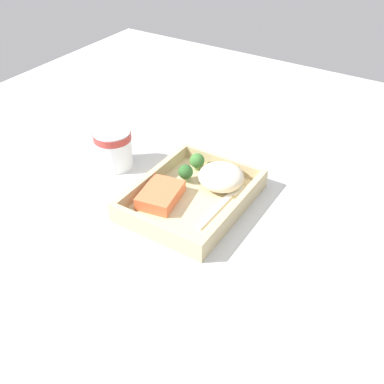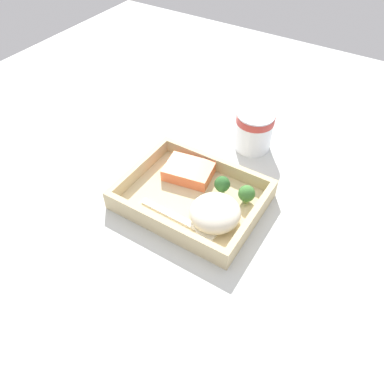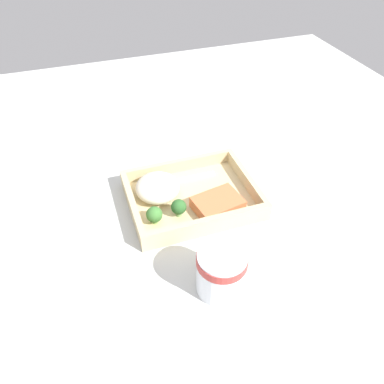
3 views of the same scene
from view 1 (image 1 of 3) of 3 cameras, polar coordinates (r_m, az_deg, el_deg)
The scene contains 10 objects.
ground_plane at distance 89.81cm, azimuth 0.00°, elevation -1.88°, with size 160.00×160.00×2.00cm, color #BBBEBB.
takeout_tray at distance 88.81cm, azimuth 0.00°, elevation -1.08°, with size 26.15×20.29×1.20cm, color #C8B486.
tray_rim at distance 87.56cm, azimuth 0.00°, elevation -0.03°, with size 26.15×20.29×2.88cm.
salmon_fillet at distance 87.39cm, azimuth -4.02°, elevation -0.38°, with size 9.33×6.80×2.51cm, color #E96F43.
mashed_potatoes at distance 90.54cm, azimuth 3.73°, elevation 1.94°, with size 9.13×9.32×4.52cm, color beige.
broccoli_floret_1 at distance 91.75cm, azimuth -0.81°, elevation 2.53°, with size 3.07×3.07×3.85cm.
broccoli_floret_2 at distance 95.50cm, azimuth 0.65°, elevation 3.96°, with size 3.19×3.19×3.75cm.
fork at distance 87.14cm, azimuth 3.92°, elevation -1.36°, with size 15.83×2.27×0.44cm.
paper_cup at distance 99.02cm, azimuth -9.95°, elevation 5.73°, with size 8.20×8.20×8.61cm.
receipt_slip at distance 94.24cm, azimuth -14.33°, elevation -0.22°, with size 9.69×14.66×0.24cm, color white.
Camera 1 is at (-58.93, -37.15, 55.68)cm, focal length 42.00 mm.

